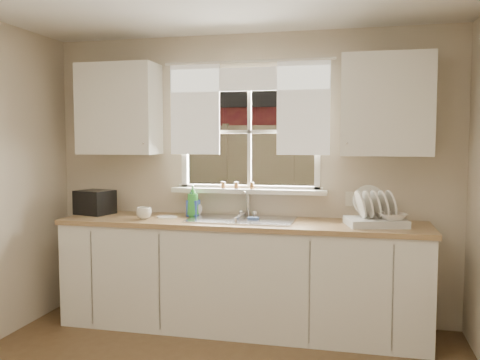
% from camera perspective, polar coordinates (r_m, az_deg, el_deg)
% --- Properties ---
extents(room_walls, '(3.62, 4.02, 2.50)m').
position_cam_1_polar(room_walls, '(2.52, -8.89, -3.22)').
color(room_walls, beige).
rests_on(room_walls, ground).
extents(window, '(1.38, 0.16, 1.06)m').
position_cam_1_polar(window, '(4.48, 1.02, 3.35)').
color(window, white).
rests_on(window, room_walls).
extents(curtains, '(1.50, 0.03, 0.81)m').
position_cam_1_polar(curtains, '(4.44, 0.89, 9.12)').
color(curtains, white).
rests_on(curtains, room_walls).
extents(base_cabinets, '(3.00, 0.62, 0.87)m').
position_cam_1_polar(base_cabinets, '(4.32, 0.09, -10.82)').
color(base_cabinets, white).
rests_on(base_cabinets, ground).
extents(countertop, '(3.04, 0.65, 0.04)m').
position_cam_1_polar(countertop, '(4.22, 0.09, -4.85)').
color(countertop, '#A17D50').
rests_on(countertop, base_cabinets).
extents(upper_cabinet_left, '(0.70, 0.33, 0.80)m').
position_cam_1_polar(upper_cabinet_left, '(4.70, -13.42, 7.72)').
color(upper_cabinet_left, white).
rests_on(upper_cabinet_left, room_walls).
extents(upper_cabinet_right, '(0.70, 0.33, 0.80)m').
position_cam_1_polar(upper_cabinet_right, '(4.22, 16.12, 8.06)').
color(upper_cabinet_right, white).
rests_on(upper_cabinet_right, room_walls).
extents(wall_outlet, '(0.08, 0.01, 0.12)m').
position_cam_1_polar(wall_outlet, '(4.39, 12.28, -2.09)').
color(wall_outlet, beige).
rests_on(wall_outlet, room_walls).
extents(sill_jars, '(0.30, 0.04, 0.06)m').
position_cam_1_polar(sill_jars, '(4.46, -0.33, -0.60)').
color(sill_jars, brown).
rests_on(sill_jars, window).
extents(backyard, '(20.00, 10.00, 6.13)m').
position_cam_1_polar(backyard, '(10.96, 11.37, 14.26)').
color(backyard, '#335421').
rests_on(backyard, ground).
extents(sink, '(0.88, 0.52, 0.40)m').
position_cam_1_polar(sink, '(4.26, 0.19, -5.47)').
color(sink, '#B7B7BC').
rests_on(sink, countertop).
extents(dish_rack, '(0.51, 0.43, 0.31)m').
position_cam_1_polar(dish_rack, '(4.10, 14.95, -3.89)').
color(dish_rack, silver).
rests_on(dish_rack, countertop).
extents(bowl, '(0.27, 0.27, 0.05)m').
position_cam_1_polar(bowl, '(4.06, 16.73, -3.92)').
color(bowl, white).
rests_on(bowl, dish_rack).
extents(soap_bottle_a, '(0.13, 0.13, 0.28)m').
position_cam_1_polar(soap_bottle_a, '(4.44, -5.32, -2.34)').
color(soap_bottle_a, green).
rests_on(soap_bottle_a, countertop).
extents(soap_bottle_b, '(0.10, 0.11, 0.21)m').
position_cam_1_polar(soap_bottle_b, '(4.46, -5.27, -2.72)').
color(soap_bottle_b, '#2F4EB0').
rests_on(soap_bottle_b, countertop).
extents(soap_bottle_c, '(0.18, 0.18, 0.18)m').
position_cam_1_polar(soap_bottle_c, '(4.49, -5.15, -2.90)').
color(soap_bottle_c, beige).
rests_on(soap_bottle_c, countertop).
extents(saucer, '(0.17, 0.17, 0.01)m').
position_cam_1_polar(saucer, '(4.41, -8.17, -4.15)').
color(saucer, white).
rests_on(saucer, countertop).
extents(cup, '(0.14, 0.14, 0.10)m').
position_cam_1_polar(cup, '(4.36, -10.74, -3.69)').
color(cup, silver).
rests_on(cup, countertop).
extents(black_appliance, '(0.35, 0.32, 0.22)m').
position_cam_1_polar(black_appliance, '(4.76, -15.98, -2.41)').
color(black_appliance, black).
rests_on(black_appliance, countertop).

